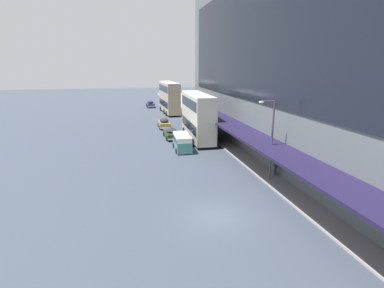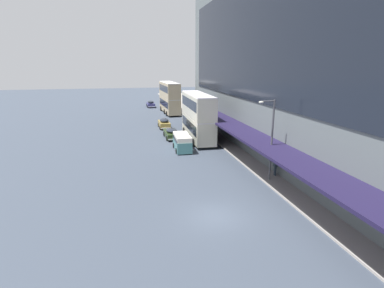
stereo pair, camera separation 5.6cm
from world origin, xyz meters
name	(u,v)px [view 1 (the left image)]	position (x,y,z in m)	size (l,w,h in m)	color
ground	(215,216)	(0.00, 0.00, 0.00)	(240.00, 240.00, 0.00)	#3A4350
sidewalk_kerb	(353,200)	(11.00, 0.00, 0.07)	(10.00, 180.00, 0.15)	#A79E96
building_facade	(376,41)	(10.95, 0.00, 11.62)	(9.20, 80.00, 23.30)	slate
transit_bus_kerbside_front	(169,97)	(3.68, 45.53, 3.51)	(3.11, 11.52, 6.53)	tan
transit_bus_kerbside_rear	(198,115)	(3.98, 21.44, 3.41)	(2.93, 11.11, 6.33)	beige
sedan_lead_near	(164,123)	(0.48, 30.31, 0.79)	(1.79, 4.23, 1.61)	olive
sedan_trailing_near	(150,104)	(0.53, 55.92, 0.79)	(1.92, 4.58, 1.60)	navy
sedan_lead_mid	(171,133)	(0.56, 23.08, 0.72)	(1.89, 4.81, 1.44)	#26371A
vw_van	(182,141)	(0.88, 16.74, 1.10)	(2.02, 4.61, 1.96)	teal
pedestrian_at_kerb	(276,165)	(7.60, 5.96, 1.18)	(0.33, 0.62, 1.86)	#25303B
street_lamp	(270,135)	(6.45, 5.15, 4.28)	(1.50, 0.28, 7.12)	#4C4C51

